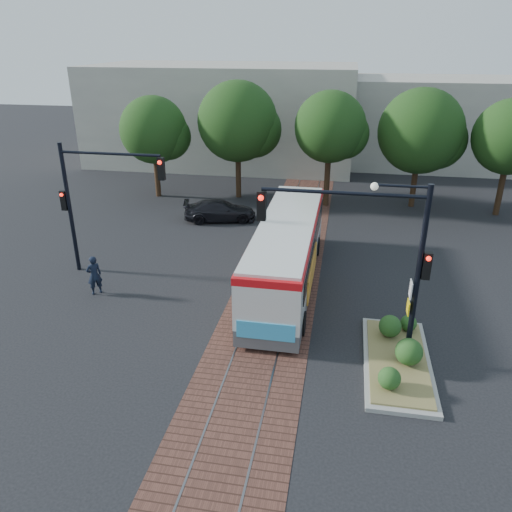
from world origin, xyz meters
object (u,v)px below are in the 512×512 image
object	(u,v)px
signal_pole_left	(91,192)
officer	(94,275)
signal_pole_main	(381,247)
parked_car	(220,211)
city_bus	(287,249)
traffic_island	(398,354)

from	to	relation	value
signal_pole_left	officer	world-z (taller)	signal_pole_left
signal_pole_main	parked_car	bearing A→B (deg)	123.61
city_bus	signal_pole_main	world-z (taller)	signal_pole_main
traffic_island	officer	size ratio (longest dim) A/B	2.99
city_bus	parked_car	size ratio (longest dim) A/B	2.62
traffic_island	parked_car	world-z (taller)	parked_car
traffic_island	officer	distance (m)	12.70
signal_pole_left	parked_car	xyz separation A→B (m)	(3.78, 7.91, -3.25)
city_bus	parked_car	distance (m)	9.14
signal_pole_main	parked_car	size ratio (longest dim) A/B	1.41
city_bus	officer	world-z (taller)	city_bus
city_bus	parked_car	world-z (taller)	city_bus
traffic_island	parked_car	distance (m)	15.89
signal_pole_main	signal_pole_left	world-z (taller)	signal_pole_main
city_bus	signal_pole_left	xyz separation A→B (m)	(-8.73, -0.30, 2.21)
signal_pole_main	signal_pole_left	size ratio (longest dim) A/B	1.00
traffic_island	officer	xyz separation A→B (m)	(-12.37, 2.80, 0.54)
city_bus	signal_pole_left	world-z (taller)	signal_pole_left
city_bus	traffic_island	size ratio (longest dim) A/B	2.14
traffic_island	signal_pole_main	distance (m)	3.95
traffic_island	parked_car	xyz separation A→B (m)	(-9.41, 12.80, 0.29)
traffic_island	signal_pole_left	distance (m)	14.50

